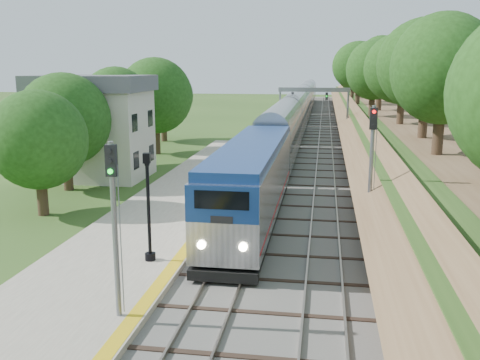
% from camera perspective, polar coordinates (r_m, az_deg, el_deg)
% --- Properties ---
extents(trackbed, '(9.50, 170.00, 0.28)m').
position_cam_1_polar(trackbed, '(70.00, 7.44, 4.89)').
color(trackbed, '#4C4944').
rests_on(trackbed, ground).
extents(platform, '(6.40, 68.00, 0.38)m').
position_cam_1_polar(platform, '(28.29, -10.08, -5.63)').
color(platform, gray).
rests_on(platform, ground).
extents(yellow_stripe, '(0.55, 68.00, 0.01)m').
position_cam_1_polar(yellow_stripe, '(27.46, -4.43, -5.60)').
color(yellow_stripe, gold).
rests_on(yellow_stripe, platform).
extents(embankment, '(10.64, 170.00, 11.70)m').
position_cam_1_polar(embankment, '(70.07, 14.36, 6.18)').
color(embankment, brown).
rests_on(embankment, ground).
extents(station_building, '(8.60, 6.60, 8.00)m').
position_cam_1_polar(station_building, '(43.51, -15.31, 5.56)').
color(station_building, beige).
rests_on(station_building, ground).
extents(signal_gantry, '(8.40, 0.38, 6.20)m').
position_cam_1_polar(signal_gantry, '(64.56, 7.85, 8.52)').
color(signal_gantry, slate).
rests_on(signal_gantry, ground).
extents(trees_behind_platform, '(7.82, 53.32, 7.21)m').
position_cam_1_polar(trees_behind_platform, '(33.87, -17.39, 4.45)').
color(trees_behind_platform, '#332316').
rests_on(trees_behind_platform, ground).
extents(train, '(2.96, 118.61, 4.35)m').
position_cam_1_polar(train, '(78.18, 6.19, 7.26)').
color(train, black).
rests_on(train, trackbed).
extents(lamppost_far, '(0.47, 0.47, 4.74)m').
position_cam_1_polar(lamppost_far, '(23.33, -9.71, -3.53)').
color(lamppost_far, black).
rests_on(lamppost_far, platform).
extents(signal_platform, '(0.35, 0.28, 5.98)m').
position_cam_1_polar(signal_platform, '(17.95, -13.30, -3.27)').
color(signal_platform, slate).
rests_on(signal_platform, platform).
extents(signal_farside, '(0.37, 0.29, 6.69)m').
position_cam_1_polar(signal_farside, '(27.58, 13.85, 2.34)').
color(signal_farside, slate).
rests_on(signal_farside, ground).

